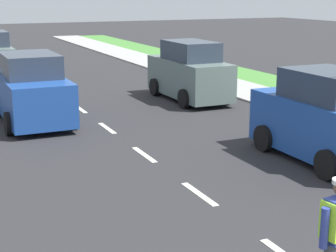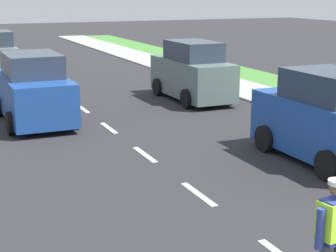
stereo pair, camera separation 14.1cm
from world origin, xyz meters
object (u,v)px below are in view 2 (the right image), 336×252
(car_oncoming_lead, at_px, (34,90))
(car_parked_curbside, at_px, (327,119))
(road_worker, at_px, (335,233))
(car_parked_far, at_px, (192,73))

(car_oncoming_lead, bearing_deg, car_parked_curbside, -50.40)
(road_worker, distance_m, car_parked_far, 13.78)
(road_worker, distance_m, car_oncoming_lead, 11.99)
(road_worker, bearing_deg, car_parked_curbside, 51.35)
(car_oncoming_lead, xyz_separation_m, car_parked_curbside, (5.72, -6.91, 0.02))
(road_worker, distance_m, car_parked_curbside, 6.33)
(car_parked_curbside, bearing_deg, car_oncoming_lead, 129.60)
(road_worker, relative_size, car_parked_curbside, 0.43)
(car_oncoming_lead, height_order, car_parked_far, car_parked_far)
(road_worker, xyz_separation_m, car_parked_far, (4.32, 13.08, 0.10))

